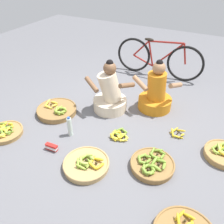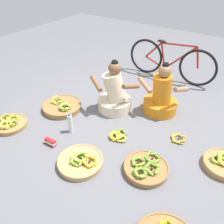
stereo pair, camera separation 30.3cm
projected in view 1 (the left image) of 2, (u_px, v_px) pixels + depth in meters
ground_plane at (118, 124)px, 3.38m from camera, size 10.00×10.00×0.00m
vendor_woman_front at (110, 94)px, 3.55m from camera, size 0.70×0.56×0.83m
vendor_woman_behind at (156, 94)px, 3.58m from camera, size 0.71×0.54×0.82m
bicycle_leaning at (158, 59)px, 4.46m from camera, size 1.70×0.09×0.73m
banana_basket_near_vendor at (57, 110)px, 3.59m from camera, size 0.61×0.61×0.16m
banana_basket_mid_right at (224, 154)px, 2.83m from camera, size 0.48×0.48×0.16m
banana_basket_back_left at (152, 164)px, 2.69m from camera, size 0.52×0.52×0.14m
banana_basket_front_left at (5, 132)px, 3.17m from camera, size 0.47×0.47×0.14m
banana_basket_back_right at (86, 164)px, 2.70m from camera, size 0.54×0.54×0.15m
loose_bananas_near_bicycle at (177, 133)px, 3.18m from camera, size 0.22×0.22×0.09m
loose_bananas_mid_left at (119, 135)px, 3.14m from camera, size 0.28×0.30×0.09m
water_bottle at (70, 127)px, 3.11m from camera, size 0.07×0.07×0.30m
packet_carton_stack at (52, 147)px, 2.93m from camera, size 0.17×0.07×0.09m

